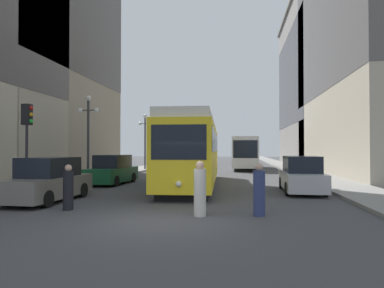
{
  "coord_description": "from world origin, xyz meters",
  "views": [
    {
      "loc": [
        2.35,
        -9.96,
        2.13
      ],
      "look_at": [
        -0.09,
        7.96,
        2.45
      ],
      "focal_mm": 32.01,
      "sensor_mm": 36.0,
      "label": 1
    }
  ],
  "objects_px": {
    "transit_bus": "(246,152)",
    "pedestrian_crossing_near": "(200,190)",
    "streetcar": "(194,150)",
    "parked_car_left_far": "(112,171)",
    "lamp_post_left_near": "(88,125)",
    "traffic_light_near_left": "(27,125)",
    "parked_car_right_far": "(301,175)",
    "lamp_post_left_far": "(145,133)",
    "parked_car_left_near": "(175,160)",
    "pedestrian_crossing_far": "(259,191)",
    "pedestrian_on_sidewalk": "(68,189)",
    "parked_car_left_mid": "(48,181)"
  },
  "relations": [
    {
      "from": "streetcar",
      "to": "lamp_post_left_far",
      "type": "height_order",
      "value": "lamp_post_left_far"
    },
    {
      "from": "parked_car_left_far",
      "to": "lamp_post_left_far",
      "type": "bearing_deg",
      "value": 100.83
    },
    {
      "from": "transit_bus",
      "to": "parked_car_left_mid",
      "type": "height_order",
      "value": "transit_bus"
    },
    {
      "from": "parked_car_left_near",
      "to": "pedestrian_crossing_far",
      "type": "xyz_separation_m",
      "value": [
        8.49,
        -30.73,
        -0.04
      ]
    },
    {
      "from": "parked_car_left_near",
      "to": "parked_car_left_mid",
      "type": "xyz_separation_m",
      "value": [
        0.0,
        -28.72,
        0.0
      ]
    },
    {
      "from": "parked_car_right_far",
      "to": "pedestrian_on_sidewalk",
      "type": "distance_m",
      "value": 11.15
    },
    {
      "from": "lamp_post_left_far",
      "to": "pedestrian_crossing_near",
      "type": "bearing_deg",
      "value": -70.43
    },
    {
      "from": "transit_bus",
      "to": "parked_car_right_far",
      "type": "height_order",
      "value": "transit_bus"
    },
    {
      "from": "streetcar",
      "to": "parked_car_left_near",
      "type": "bearing_deg",
      "value": 100.77
    },
    {
      "from": "parked_car_left_mid",
      "to": "parked_car_right_far",
      "type": "xyz_separation_m",
      "value": [
        10.97,
        4.58,
        0.0
      ]
    },
    {
      "from": "pedestrian_crossing_near",
      "to": "pedestrian_crossing_far",
      "type": "distance_m",
      "value": 1.92
    },
    {
      "from": "streetcar",
      "to": "parked_car_left_far",
      "type": "height_order",
      "value": "streetcar"
    },
    {
      "from": "parked_car_left_far",
      "to": "lamp_post_left_far",
      "type": "xyz_separation_m",
      "value": [
        -1.9,
        14.33,
        3.05
      ]
    },
    {
      "from": "pedestrian_on_sidewalk",
      "to": "lamp_post_left_near",
      "type": "height_order",
      "value": "lamp_post_left_near"
    },
    {
      "from": "parked_car_left_near",
      "to": "lamp_post_left_near",
      "type": "bearing_deg",
      "value": -96.71
    },
    {
      "from": "pedestrian_on_sidewalk",
      "to": "traffic_light_near_left",
      "type": "distance_m",
      "value": 5.21
    },
    {
      "from": "transit_bus",
      "to": "pedestrian_crossing_near",
      "type": "xyz_separation_m",
      "value": [
        -2.04,
        -27.62,
        -1.12
      ]
    },
    {
      "from": "traffic_light_near_left",
      "to": "lamp_post_left_near",
      "type": "bearing_deg",
      "value": 91.82
    },
    {
      "from": "parked_car_right_far",
      "to": "traffic_light_near_left",
      "type": "xyz_separation_m",
      "value": [
        -12.65,
        -3.5,
        2.44
      ]
    },
    {
      "from": "parked_car_right_far",
      "to": "parked_car_left_far",
      "type": "relative_size",
      "value": 1.09
    },
    {
      "from": "parked_car_left_far",
      "to": "traffic_light_near_left",
      "type": "height_order",
      "value": "traffic_light_near_left"
    },
    {
      "from": "parked_car_left_near",
      "to": "pedestrian_crossing_far",
      "type": "relative_size",
      "value": 2.5
    },
    {
      "from": "parked_car_left_mid",
      "to": "traffic_light_near_left",
      "type": "height_order",
      "value": "traffic_light_near_left"
    },
    {
      "from": "parked_car_left_mid",
      "to": "pedestrian_crossing_far",
      "type": "height_order",
      "value": "parked_car_left_mid"
    },
    {
      "from": "lamp_post_left_near",
      "to": "lamp_post_left_far",
      "type": "height_order",
      "value": "lamp_post_left_far"
    },
    {
      "from": "transit_bus",
      "to": "pedestrian_on_sidewalk",
      "type": "height_order",
      "value": "transit_bus"
    },
    {
      "from": "pedestrian_crossing_near",
      "to": "parked_car_left_far",
      "type": "bearing_deg",
      "value": -109.56
    },
    {
      "from": "transit_bus",
      "to": "pedestrian_crossing_near",
      "type": "height_order",
      "value": "transit_bus"
    },
    {
      "from": "pedestrian_on_sidewalk",
      "to": "lamp_post_left_far",
      "type": "xyz_separation_m",
      "value": [
        -3.73,
        23.42,
        3.15
      ]
    },
    {
      "from": "pedestrian_on_sidewalk",
      "to": "lamp_post_left_far",
      "type": "height_order",
      "value": "lamp_post_left_far"
    },
    {
      "from": "pedestrian_crossing_near",
      "to": "traffic_light_near_left",
      "type": "xyz_separation_m",
      "value": [
        -8.28,
        3.36,
        2.45
      ]
    },
    {
      "from": "pedestrian_crossing_far",
      "to": "streetcar",
      "type": "bearing_deg",
      "value": 40.96
    },
    {
      "from": "pedestrian_on_sidewalk",
      "to": "lamp_post_left_far",
      "type": "relative_size",
      "value": 0.28
    },
    {
      "from": "lamp_post_left_near",
      "to": "traffic_light_near_left",
      "type": "bearing_deg",
      "value": -88.18
    },
    {
      "from": "pedestrian_crossing_far",
      "to": "pedestrian_on_sidewalk",
      "type": "height_order",
      "value": "pedestrian_crossing_far"
    },
    {
      "from": "parked_car_left_near",
      "to": "parked_car_left_far",
      "type": "distance_m",
      "value": 21.44
    },
    {
      "from": "transit_bus",
      "to": "parked_car_left_far",
      "type": "relative_size",
      "value": 2.56
    },
    {
      "from": "pedestrian_crossing_near",
      "to": "lamp_post_left_near",
      "type": "xyz_separation_m",
      "value": [
        -8.49,
        10.19,
        2.96
      ]
    },
    {
      "from": "streetcar",
      "to": "transit_bus",
      "type": "relative_size",
      "value": 1.21
    },
    {
      "from": "lamp_post_left_far",
      "to": "parked_car_left_mid",
      "type": "bearing_deg",
      "value": -84.97
    },
    {
      "from": "transit_bus",
      "to": "lamp_post_left_near",
      "type": "relative_size",
      "value": 2.1
    },
    {
      "from": "parked_car_left_near",
      "to": "lamp_post_left_far",
      "type": "xyz_separation_m",
      "value": [
        -1.9,
        -7.11,
        3.06
      ]
    },
    {
      "from": "parked_car_left_near",
      "to": "traffic_light_near_left",
      "type": "relative_size",
      "value": 1.05
    },
    {
      "from": "pedestrian_on_sidewalk",
      "to": "lamp_post_left_near",
      "type": "xyz_separation_m",
      "value": [
        -3.73,
        9.72,
        3.04
      ]
    },
    {
      "from": "transit_bus",
      "to": "pedestrian_on_sidewalk",
      "type": "distance_m",
      "value": 28.02
    },
    {
      "from": "lamp_post_left_near",
      "to": "lamp_post_left_far",
      "type": "distance_m",
      "value": 13.7
    },
    {
      "from": "parked_car_right_far",
      "to": "parked_car_left_mid",
      "type": "bearing_deg",
      "value": 24.48
    },
    {
      "from": "parked_car_left_mid",
      "to": "traffic_light_near_left",
      "type": "xyz_separation_m",
      "value": [
        -1.68,
        1.08,
        2.44
      ]
    },
    {
      "from": "parked_car_left_near",
      "to": "lamp_post_left_far",
      "type": "distance_m",
      "value": 7.97
    },
    {
      "from": "streetcar",
      "to": "lamp_post_left_near",
      "type": "bearing_deg",
      "value": 169.96
    }
  ]
}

